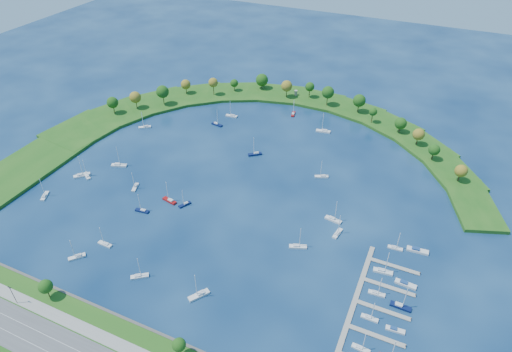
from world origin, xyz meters
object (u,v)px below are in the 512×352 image
at_px(docked_boat_2, 361,348).
at_px(docked_boat_6, 377,293).
at_px(moored_boat_12, 322,176).
at_px(moored_boat_18, 170,200).
at_px(moored_boat_3, 323,131).
at_px(moored_boat_8, 139,276).
at_px(moored_boat_1, 77,256).
at_px(docked_boat_10, 395,247).
at_px(moored_boat_13, 333,219).
at_px(moored_boat_14, 232,116).
at_px(moored_boat_20, 82,175).
at_px(docked_boat_7, 401,306).
at_px(moored_boat_5, 199,295).
at_px(docked_boat_8, 383,271).
at_px(moored_boat_2, 255,154).
at_px(moored_boat_15, 87,175).
at_px(moored_boat_7, 119,165).
at_px(moored_boat_6, 338,233).
at_px(docked_boat_11, 417,250).
at_px(moored_boat_9, 185,204).
at_px(moored_boat_21, 135,187).
at_px(moored_boat_11, 105,244).
at_px(moored_boat_19, 45,196).
at_px(dock_system, 369,319).
at_px(moored_boat_0, 298,246).
at_px(moored_boat_17, 293,114).
at_px(moored_boat_16, 145,127).
at_px(harbor_tower, 296,93).
at_px(docked_boat_4, 370,317).
at_px(docked_boat_9, 405,284).
at_px(moored_boat_10, 217,124).
at_px(moored_boat_4, 142,210).
at_px(docked_boat_5, 395,330).

bearing_deg(docked_boat_2, docked_boat_6, 94.16).
bearing_deg(moored_boat_12, moored_boat_18, 14.58).
relative_size(moored_boat_3, moored_boat_8, 1.21).
height_order(moored_boat_1, docked_boat_10, moored_boat_1).
bearing_deg(moored_boat_13, moored_boat_14, 150.89).
bearing_deg(moored_boat_20, docked_boat_7, -51.80).
distance_m(moored_boat_5, docked_boat_8, 82.81).
bearing_deg(moored_boat_12, moored_boat_2, -31.31).
height_order(moored_boat_15, docked_boat_10, moored_boat_15).
xyz_separation_m(moored_boat_7, docked_boat_2, (162.80, -60.50, -0.10)).
distance_m(moored_boat_6, moored_boat_20, 151.12).
relative_size(moored_boat_15, docked_boat_11, 1.11).
bearing_deg(moored_boat_12, moored_boat_9, 18.30).
xyz_separation_m(moored_boat_9, moored_boat_21, (-33.73, 1.32, 0.02)).
bearing_deg(moored_boat_18, moored_boat_21, 6.95).
relative_size(moored_boat_11, moored_boat_19, 0.94).
bearing_deg(dock_system, moored_boat_12, 118.73).
relative_size(moored_boat_1, moored_boat_18, 0.90).
distance_m(moored_boat_0, moored_boat_2, 83.46).
relative_size(moored_boat_20, docked_boat_2, 1.32).
xyz_separation_m(moored_boat_2, moored_boat_17, (3.32, 59.69, -0.04)).
relative_size(dock_system, moored_boat_14, 6.56).
bearing_deg(moored_boat_0, moored_boat_15, 157.27).
height_order(moored_boat_7, moored_boat_16, moored_boat_7).
height_order(moored_boat_0, moored_boat_12, moored_boat_0).
height_order(harbor_tower, docked_boat_11, harbor_tower).
relative_size(moored_boat_14, docked_boat_4, 1.21).
bearing_deg(moored_boat_2, moored_boat_0, 91.28).
xyz_separation_m(moored_boat_8, moored_boat_14, (-30.35, 150.20, 0.02)).
distance_m(moored_boat_0, moored_boat_15, 132.55).
distance_m(moored_boat_12, docked_boat_8, 75.00).
relative_size(moored_boat_7, moored_boat_17, 1.21).
bearing_deg(docked_boat_6, moored_boat_21, 168.88).
relative_size(moored_boat_3, moored_boat_5, 1.03).
height_order(moored_boat_3, moored_boat_15, moored_boat_3).
distance_m(docked_boat_2, docked_boat_9, 40.33).
height_order(moored_boat_21, docked_boat_11, moored_boat_21).
bearing_deg(moored_boat_10, moored_boat_16, -141.73).
bearing_deg(dock_system, docked_boat_10, 86.62).
bearing_deg(docked_boat_10, moored_boat_19, -171.42).
height_order(moored_boat_6, moored_boat_9, moored_boat_6).
distance_m(moored_boat_5, moored_boat_6, 75.23).
height_order(harbor_tower, moored_boat_20, moored_boat_20).
bearing_deg(docked_boat_2, moored_boat_13, 118.68).
height_order(moored_boat_6, docked_boat_6, moored_boat_6).
bearing_deg(docked_boat_11, moored_boat_13, 169.77).
height_order(dock_system, moored_boat_3, moored_boat_3).
bearing_deg(docked_boat_6, moored_boat_5, -158.60).
bearing_deg(moored_boat_4, docked_boat_5, 166.17).
relative_size(moored_boat_19, docked_boat_11, 1.15).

